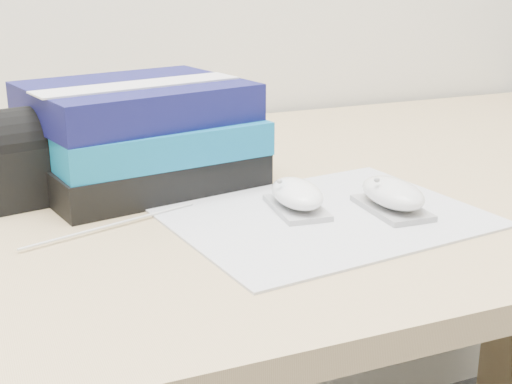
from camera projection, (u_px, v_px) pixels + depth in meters
name	position (u px, v px, depth m)	size (l,w,h in m)	color
desk	(230.00, 325.00, 1.05)	(1.60, 0.80, 0.73)	tan
mousepad	(325.00, 216.00, 0.80)	(0.33, 0.26, 0.00)	#9E9EA6
mouse_rear	(297.00, 196.00, 0.81)	(0.06, 0.10, 0.04)	#A4A4A7
mouse_front	(393.00, 196.00, 0.81)	(0.06, 0.10, 0.04)	gray
usb_cable	(113.00, 225.00, 0.76)	(0.00, 0.00, 0.21)	silver
book_stack	(140.00, 135.00, 0.90)	(0.30, 0.26, 0.13)	black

